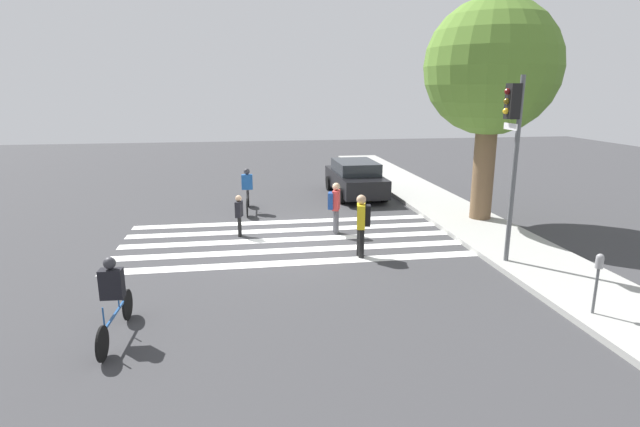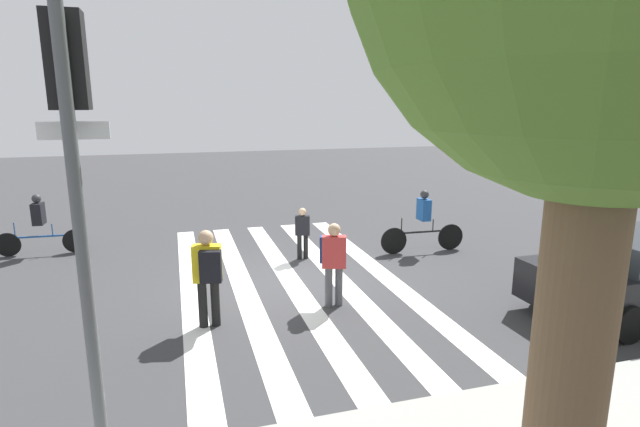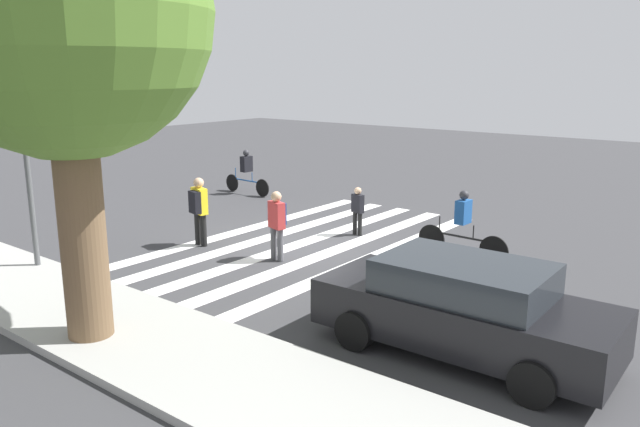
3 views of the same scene
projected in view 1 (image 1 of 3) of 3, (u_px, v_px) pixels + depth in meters
ground_plane at (289, 240)px, 15.24m from camera, size 60.00×60.00×0.00m
sidewalk_curb at (481, 229)px, 16.15m from camera, size 36.00×2.50×0.14m
crosswalk_stripes at (289, 240)px, 15.23m from camera, size 4.67×10.00×0.01m
traffic_light at (513, 136)px, 12.19m from camera, size 0.60×0.50×4.81m
parking_meter at (598, 271)px, 9.72m from camera, size 0.15×0.15×1.38m
street_tree at (492, 69)px, 16.07m from camera, size 4.35×4.35×7.34m
pedestrian_adult_tall_backpack at (362, 221)px, 13.48m from camera, size 0.52×0.47×1.73m
pedestrian_adult_blue_shirt at (239, 213)px, 15.46m from camera, size 0.39×0.26×1.30m
pedestrian_child_with_backpack at (335, 204)px, 15.69m from camera, size 0.49×0.46×1.63m
cyclist_near_curb at (113, 295)px, 9.02m from camera, size 2.19×0.41×1.58m
cyclist_mid_street at (247, 189)px, 18.49m from camera, size 2.30×0.41×1.64m
car_parked_silver_sedan at (355, 178)px, 21.32m from camera, size 4.57×2.00×1.50m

